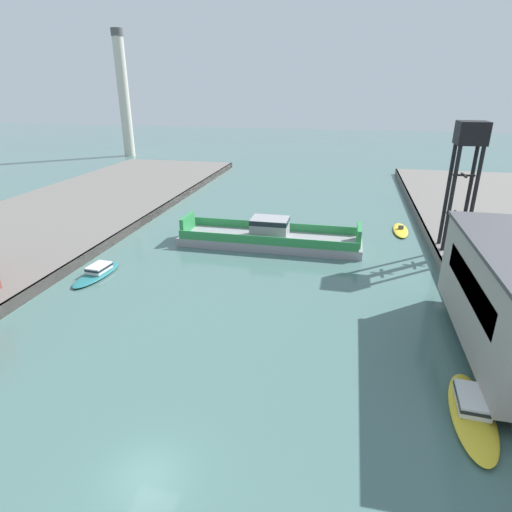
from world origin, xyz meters
The scene contains 7 objects.
ground_plane centered at (0.00, 0.00, 0.00)m, with size 400.00×400.00×0.00m, color #476B66.
chain_ferry centered at (-0.15, 36.01, 1.10)m, with size 23.34×6.25×3.64m.
moored_boat_near_left centered at (17.81, 8.43, 0.48)m, with size 3.05×8.44×1.29m.
moored_boat_near_right centered at (17.02, 45.38, 0.22)m, with size 2.17×6.85×0.91m.
moored_boat_mid_left centered at (-16.73, 22.64, 0.41)m, with size 3.07×7.48×1.11m.
crane_tower centered at (21.88, 36.69, 12.33)m, with size 3.05×3.05×14.49m.
smokestack_distant_a centered at (-55.03, 102.80, 17.97)m, with size 3.28×3.28×33.88m.
Camera 1 is at (9.12, -14.81, 19.14)m, focal length 29.72 mm.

